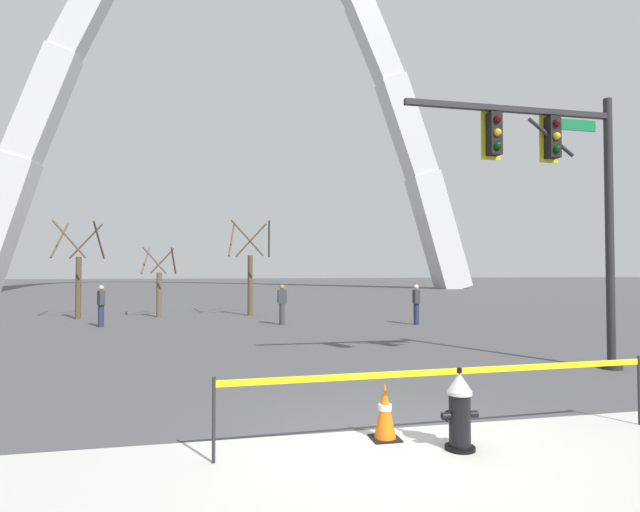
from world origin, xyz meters
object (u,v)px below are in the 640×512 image
at_px(traffic_signal_gantry, 564,183).
at_px(pedestrian_standing_center, 282,304).
at_px(pedestrian_walking_right, 101,305).
at_px(fire_hydrant, 459,411).
at_px(monument_arch, 238,99).
at_px(traffic_cone_by_hydrant, 385,412).
at_px(pedestrian_walking_left, 416,304).

height_order(traffic_signal_gantry, pedestrian_standing_center, traffic_signal_gantry).
xyz_separation_m(traffic_signal_gantry, pedestrian_walking_right, (-11.70, 10.83, -3.25)).
height_order(fire_hydrant, monument_arch, monument_arch).
relative_size(fire_hydrant, monument_arch, 0.02).
bearing_deg(traffic_cone_by_hydrant, monument_arch, 90.02).
bearing_deg(traffic_signal_gantry, pedestrian_standing_center, 115.49).
bearing_deg(pedestrian_walking_right, pedestrian_walking_left, -7.92).
bearing_deg(pedestrian_walking_left, traffic_signal_gantry, -92.57).
distance_m(fire_hydrant, pedestrian_walking_left, 13.86).
relative_size(traffic_signal_gantry, monument_arch, 0.11).
distance_m(traffic_signal_gantry, pedestrian_walking_right, 16.27).
xyz_separation_m(monument_arch, pedestrian_walking_right, (-6.43, -32.94, -19.64)).
bearing_deg(pedestrian_walking_left, monument_arch, 99.32).
distance_m(fire_hydrant, pedestrian_standing_center, 13.98).
relative_size(fire_hydrant, pedestrian_standing_center, 0.62).
height_order(fire_hydrant, traffic_signal_gantry, traffic_signal_gantry).
height_order(pedestrian_standing_center, pedestrian_walking_right, same).
relative_size(fire_hydrant, traffic_cone_by_hydrant, 1.36).
xyz_separation_m(monument_arch, pedestrian_standing_center, (0.43, -33.62, -19.64)).
height_order(traffic_signal_gantry, pedestrian_walking_left, traffic_signal_gantry).
xyz_separation_m(traffic_signal_gantry, monument_arch, (-5.27, 43.77, 16.39)).
bearing_deg(traffic_cone_by_hydrant, pedestrian_standing_center, 88.24).
xyz_separation_m(traffic_cone_by_hydrant, traffic_signal_gantry, (5.25, 3.30, 3.71)).
bearing_deg(monument_arch, pedestrian_standing_center, -89.26).
xyz_separation_m(pedestrian_walking_left, pedestrian_walking_right, (-12.11, 1.69, 0.00)).
distance_m(monument_arch, pedestrian_standing_center, 38.94).
bearing_deg(traffic_signal_gantry, traffic_cone_by_hydrant, -147.88).
bearing_deg(traffic_signal_gantry, pedestrian_walking_right, 137.22).
distance_m(pedestrian_standing_center, pedestrian_walking_right, 6.90).
bearing_deg(pedestrian_walking_left, pedestrian_standing_center, 169.14).
bearing_deg(traffic_signal_gantry, monument_arch, 96.87).
bearing_deg(pedestrian_standing_center, pedestrian_walking_right, 174.35).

